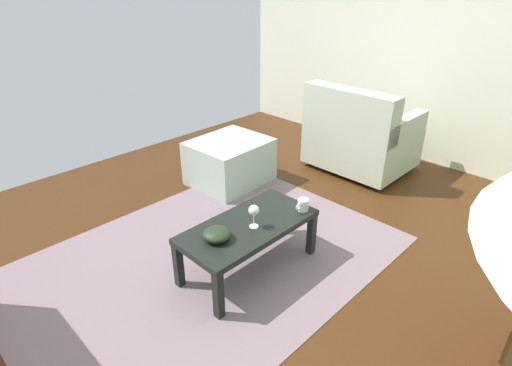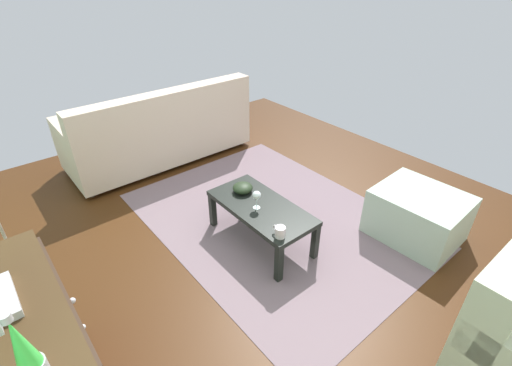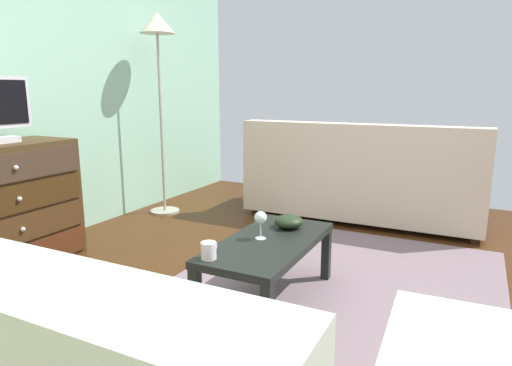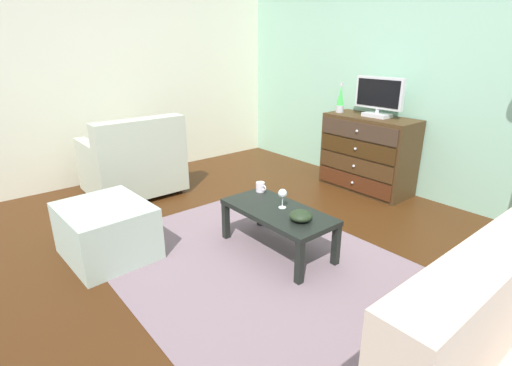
# 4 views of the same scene
# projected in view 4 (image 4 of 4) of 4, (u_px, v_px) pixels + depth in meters

# --- Properties ---
(ground_plane) EXTENTS (5.72, 4.74, 0.05)m
(ground_plane) POSITION_uv_depth(u_px,v_px,m) (265.00, 253.00, 3.13)
(ground_plane) COLOR #40220D
(wall_accent_rear) EXTENTS (5.72, 0.12, 2.75)m
(wall_accent_rear) POSITION_uv_depth(u_px,v_px,m) (423.00, 65.00, 3.93)
(wall_accent_rear) COLOR #93C4A7
(wall_accent_rear) RESTS_ON ground_plane
(wall_plain_left) EXTENTS (0.12, 4.74, 2.75)m
(wall_plain_left) POSITION_uv_depth(u_px,v_px,m) (121.00, 62.00, 4.55)
(wall_plain_left) COLOR silver
(wall_plain_left) RESTS_ON ground_plane
(area_rug) EXTENTS (2.60, 1.90, 0.01)m
(area_rug) POSITION_uv_depth(u_px,v_px,m) (263.00, 268.00, 2.85)
(area_rug) COLOR slate
(area_rug) RESTS_ON ground_plane
(dresser) EXTENTS (1.01, 0.49, 0.84)m
(dresser) POSITION_uv_depth(u_px,v_px,m) (368.00, 154.00, 4.31)
(dresser) COLOR #3F2B16
(dresser) RESTS_ON ground_plane
(tv) EXTENTS (0.56, 0.18, 0.42)m
(tv) POSITION_uv_depth(u_px,v_px,m) (379.00, 97.00, 4.07)
(tv) COLOR silver
(tv) RESTS_ON dresser
(lava_lamp) EXTENTS (0.09, 0.09, 0.33)m
(lava_lamp) POSITION_uv_depth(u_px,v_px,m) (340.00, 99.00, 4.38)
(lava_lamp) COLOR #B7B7BC
(lava_lamp) RESTS_ON dresser
(coffee_table) EXTENTS (0.93, 0.45, 0.36)m
(coffee_table) POSITION_uv_depth(u_px,v_px,m) (278.00, 215.00, 3.01)
(coffee_table) COLOR black
(coffee_table) RESTS_ON ground_plane
(wine_glass) EXTENTS (0.07, 0.07, 0.16)m
(wine_glass) POSITION_uv_depth(u_px,v_px,m) (283.00, 194.00, 2.99)
(wine_glass) COLOR silver
(wine_glass) RESTS_ON coffee_table
(mug) EXTENTS (0.11, 0.08, 0.08)m
(mug) POSITION_uv_depth(u_px,v_px,m) (261.00, 187.00, 3.34)
(mug) COLOR silver
(mug) RESTS_ON coffee_table
(bowl_decorative) EXTENTS (0.17, 0.17, 0.08)m
(bowl_decorative) POSITION_uv_depth(u_px,v_px,m) (301.00, 216.00, 2.79)
(bowl_decorative) COLOR #1F2D1A
(bowl_decorative) RESTS_ON coffee_table
(armchair) EXTENTS (0.80, 0.94, 0.88)m
(armchair) POSITION_uv_depth(u_px,v_px,m) (134.00, 164.00, 4.17)
(armchair) COLOR #332319
(armchair) RESTS_ON ground_plane
(ottoman) EXTENTS (0.73, 0.63, 0.42)m
(ottoman) POSITION_uv_depth(u_px,v_px,m) (107.00, 231.00, 2.98)
(ottoman) COLOR #A7BAA9
(ottoman) RESTS_ON ground_plane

